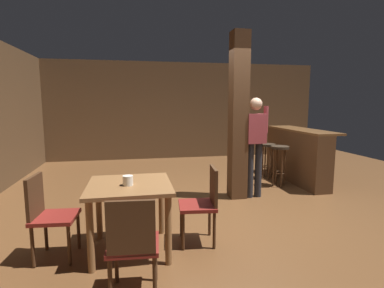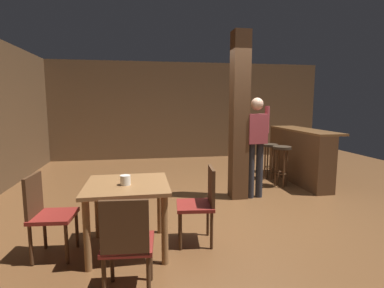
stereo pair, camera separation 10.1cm
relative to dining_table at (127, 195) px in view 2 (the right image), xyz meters
name	(u,v)px [view 2 (the right image)]	position (x,y,z in m)	size (l,w,h in m)	color
ground_plane	(235,208)	(1.60, 1.08, -0.63)	(10.80, 10.80, 0.00)	brown
wall_back	(189,111)	(1.60, 5.58, 0.77)	(8.00, 0.10, 2.80)	brown
pillar	(239,117)	(1.80, 1.58, 0.77)	(0.28, 0.28, 2.80)	#4C301C
dining_table	(127,195)	(0.00, 0.00, 0.00)	(0.89, 0.89, 0.76)	brown
chair_east	(201,201)	(0.84, 0.03, -0.12)	(0.46, 0.46, 0.89)	maroon
chair_west	(46,211)	(-0.84, -0.02, -0.12)	(0.46, 0.46, 0.89)	maroon
chair_south	(127,242)	(0.03, -0.88, -0.12)	(0.45, 0.45, 0.89)	maroon
napkin_cup	(125,180)	(-0.01, -0.06, 0.19)	(0.11, 0.11, 0.11)	silver
standing_person	(256,140)	(2.10, 1.54, 0.38)	(0.47, 0.23, 1.72)	maroon
bar_counter	(299,155)	(3.38, 2.39, -0.07)	(0.56, 1.99, 1.09)	brown
bar_stool_near	(282,157)	(2.85, 2.09, -0.03)	(0.35, 0.35, 0.80)	#2D2319
bar_stool_mid	(270,153)	(2.88, 2.68, -0.06)	(0.33, 0.33, 0.76)	#2D2319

